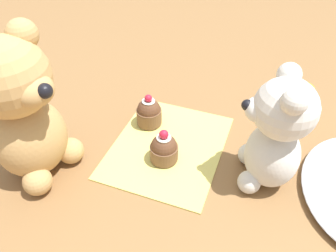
% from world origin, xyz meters
% --- Properties ---
extents(ground_plane, '(4.00, 4.00, 0.00)m').
position_xyz_m(ground_plane, '(0.00, 0.00, 0.00)').
color(ground_plane, olive).
extents(knitted_placemat, '(0.26, 0.21, 0.01)m').
position_xyz_m(knitted_placemat, '(0.00, 0.00, 0.00)').
color(knitted_placemat, '#E0D166').
rests_on(knitted_placemat, ground_plane).
extents(teddy_bear_cream, '(0.12, 0.12, 0.22)m').
position_xyz_m(teddy_bear_cream, '(0.01, 0.19, 0.11)').
color(teddy_bear_cream, silver).
rests_on(teddy_bear_cream, ground_plane).
extents(teddy_bear_tan, '(0.14, 0.15, 0.27)m').
position_xyz_m(teddy_bear_tan, '(0.13, -0.20, 0.14)').
color(teddy_bear_tan, tan).
rests_on(teddy_bear_tan, ground_plane).
extents(cupcake_near_cream_bear, '(0.05, 0.05, 0.07)m').
position_xyz_m(cupcake_near_cream_bear, '(0.04, 0.01, 0.03)').
color(cupcake_near_cream_bear, brown).
rests_on(cupcake_near_cream_bear, knitted_placemat).
extents(cupcake_near_tan_bear, '(0.05, 0.05, 0.07)m').
position_xyz_m(cupcake_near_tan_bear, '(-0.05, -0.06, 0.03)').
color(cupcake_near_tan_bear, brown).
rests_on(cupcake_near_tan_bear, knitted_placemat).
extents(juice_glass, '(0.05, 0.05, 0.08)m').
position_xyz_m(juice_glass, '(-0.19, 0.23, 0.04)').
color(juice_glass, orange).
rests_on(juice_glass, ground_plane).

